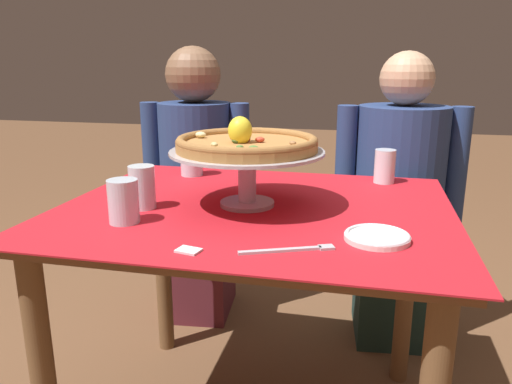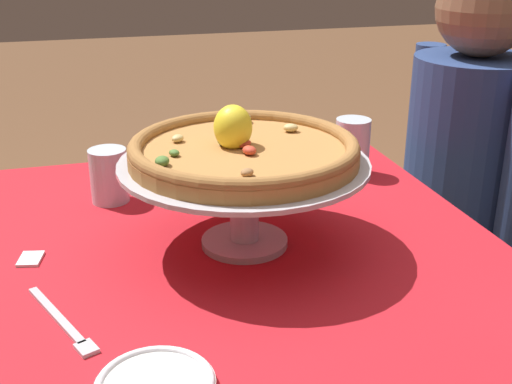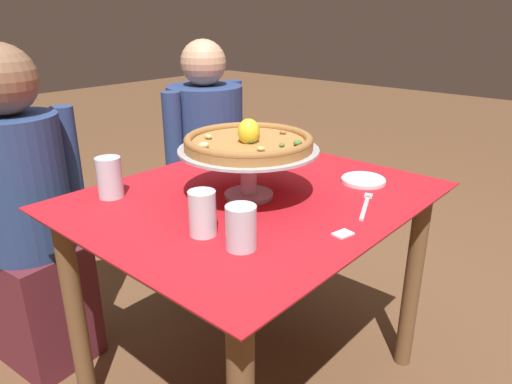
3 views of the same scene
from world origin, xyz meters
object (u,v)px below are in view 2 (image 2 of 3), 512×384
object	(u,v)px
sugar_packet	(31,259)
diner_left	(460,205)
pizza_stand	(243,181)
water_glass_back_left	(352,150)
dinner_fork	(63,323)
water_glass_side_left	(170,169)
water_glass_front_left	(109,179)
pizza	(242,149)

from	to	relation	value
sugar_packet	diner_left	world-z (taller)	diner_left
pizza_stand	diner_left	world-z (taller)	diner_left
pizza_stand	water_glass_back_left	bearing A→B (deg)	131.14
water_glass_back_left	dinner_fork	distance (m)	0.77
water_glass_side_left	water_glass_front_left	bearing A→B (deg)	-85.65
pizza	diner_left	distance (m)	0.87
water_glass_back_left	water_glass_front_left	world-z (taller)	water_glass_back_left
dinner_fork	water_glass_side_left	bearing A→B (deg)	153.86
water_glass_back_left	diner_left	distance (m)	0.45
water_glass_side_left	water_glass_back_left	bearing A→B (deg)	91.25
water_glass_back_left	water_glass_front_left	size ratio (longest dim) A/B	1.15
water_glass_side_left	water_glass_front_left	world-z (taller)	water_glass_side_left
pizza	sugar_packet	bearing A→B (deg)	-95.96
water_glass_front_left	sugar_packet	bearing A→B (deg)	-33.34
sugar_packet	diner_left	bearing A→B (deg)	109.07
water_glass_side_left	sugar_packet	xyz separation A→B (m)	(0.23, -0.27, -0.05)
water_glass_side_left	water_glass_front_left	xyz separation A→B (m)	(0.01, -0.12, -0.01)
pizza	water_glass_side_left	size ratio (longest dim) A/B	3.25
water_glass_front_left	sugar_packet	distance (m)	0.27
dinner_fork	sugar_packet	world-z (taller)	dinner_fork
diner_left	water_glass_back_left	bearing A→B (deg)	-71.99
water_glass_front_left	pizza_stand	bearing A→B (deg)	38.78
pizza	dinner_fork	size ratio (longest dim) A/B	1.93
water_glass_back_left	diner_left	world-z (taller)	diner_left
water_glass_back_left	water_glass_side_left	bearing A→B (deg)	-88.75
pizza_stand	water_glass_side_left	bearing A→B (deg)	-162.43
dinner_fork	pizza	bearing A→B (deg)	120.03
pizza	water_glass_front_left	size ratio (longest dim) A/B	3.50
pizza_stand	water_glass_front_left	world-z (taller)	pizza_stand
pizza	sugar_packet	distance (m)	0.40
pizza_stand	dinner_fork	world-z (taller)	pizza_stand
pizza_stand	sugar_packet	bearing A→B (deg)	-96.09
pizza	water_glass_front_left	world-z (taller)	pizza
water_glass_back_left	dinner_fork	xyz separation A→B (m)	(0.45, -0.62, -0.05)
dinner_fork	diner_left	distance (m)	1.16
water_glass_front_left	dinner_fork	size ratio (longest dim) A/B	0.55
pizza_stand	diner_left	size ratio (longest dim) A/B	0.36
pizza_stand	water_glass_side_left	world-z (taller)	pizza_stand
pizza	dinner_fork	world-z (taller)	pizza
pizza_stand	dinner_fork	distance (m)	0.37
water_glass_front_left	dinner_fork	xyz separation A→B (m)	(0.44, -0.09, -0.04)
dinner_fork	sugar_packet	xyz separation A→B (m)	(-0.21, -0.05, -0.00)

